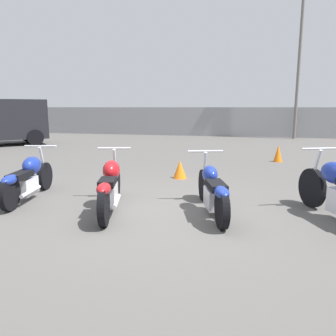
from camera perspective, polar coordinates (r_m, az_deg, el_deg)
name	(u,v)px	position (r m, az deg, el deg)	size (l,w,h in m)	color
ground_plane	(162,212)	(5.36, -1.05, -7.68)	(60.00, 60.00, 0.00)	#514F4C
fence_back	(222,122)	(19.30, 9.45, 7.92)	(40.00, 0.04, 1.66)	gray
light_pole_left	(301,36)	(19.22, 22.14, 20.46)	(0.70, 0.35, 9.03)	slate
motorcycle_slot_0	(28,178)	(6.50, -23.22, -1.60)	(0.69, 1.96, 0.93)	black
motorcycle_slot_1	(110,186)	(5.43, -10.02, -3.04)	(0.81, 2.07, 0.96)	black
motorcycle_slot_2	(213,190)	(5.24, 7.78, -3.84)	(0.84, 1.94, 0.93)	black
traffic_cone_near	(278,153)	(10.72, 18.62, 2.41)	(0.27, 0.27, 0.52)	orange
traffic_cone_far	(180,169)	(7.81, 2.08, -0.24)	(0.32, 0.32, 0.43)	orange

